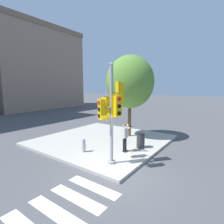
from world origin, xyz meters
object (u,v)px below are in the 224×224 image
person_photographer (125,135)px  fire_hydrant (84,145)px  street_tree (130,82)px  traffic_signal_pole (111,108)px  trash_bin (141,140)px

person_photographer → fire_hydrant: size_ratio=2.13×
street_tree → traffic_signal_pole: bearing=-159.9°
person_photographer → fire_hydrant: (-1.38, 1.84, -0.59)m
traffic_signal_pole → trash_bin: traffic_signal_pole is taller
trash_bin → fire_hydrant: bearing=137.3°
person_photographer → street_tree: 4.42m
traffic_signal_pole → person_photographer: traffic_signal_pole is taller
person_photographer → trash_bin: person_photographer is taller
trash_bin → street_tree: bearing=44.8°
trash_bin → traffic_signal_pole: bearing=176.9°
traffic_signal_pole → person_photographer: size_ratio=2.90×
traffic_signal_pole → fire_hydrant: (0.31, 2.12, -2.26)m
traffic_signal_pole → trash_bin: (2.78, -0.15, -2.19)m
person_photographer → fire_hydrant: person_photographer is taller
person_photographer → trash_bin: (1.08, -0.43, -0.52)m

